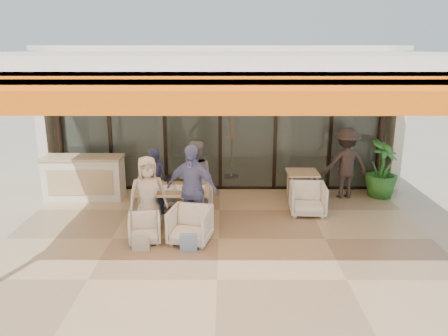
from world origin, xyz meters
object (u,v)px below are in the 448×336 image
(host_counter, at_px, (84,177))
(side_chair, at_px, (308,198))
(diner_navy, at_px, (155,181))
(side_table, at_px, (302,176))
(standing_woman, at_px, (345,163))
(chair_far_right, at_px, (197,194))
(diner_cream, at_px, (148,195))
(chair_far_left, at_px, (159,193))
(dining_table, at_px, (172,191))
(potted_palm, at_px, (382,170))
(chair_near_right, at_px, (190,224))
(diner_grey, at_px, (195,178))
(chair_near_left, at_px, (144,227))
(diner_periwinkle, at_px, (192,189))

(host_counter, bearing_deg, side_chair, -10.99)
(diner_navy, bearing_deg, host_counter, -20.72)
(side_table, relative_size, standing_woman, 0.44)
(host_counter, distance_m, chair_far_right, 2.73)
(diner_cream, xyz_separation_m, side_table, (3.25, 1.65, -0.12))
(chair_far_left, xyz_separation_m, chair_far_right, (0.84, 0.00, -0.02))
(dining_table, distance_m, standing_woman, 4.19)
(potted_palm, bearing_deg, host_counter, -178.89)
(chair_far_right, bearing_deg, chair_far_left, -21.22)
(chair_near_right, relative_size, diner_grey, 0.45)
(chair_near_right, height_order, standing_woman, standing_woman)
(standing_woman, bearing_deg, side_table, 9.37)
(diner_cream, relative_size, side_chair, 1.99)
(potted_palm, bearing_deg, dining_table, -161.80)
(standing_woman, height_order, potted_palm, standing_woman)
(standing_woman, bearing_deg, chair_near_left, 22.08)
(chair_near_left, bearing_deg, diner_navy, 79.94)
(side_chair, bearing_deg, dining_table, -167.62)
(chair_near_left, xyz_separation_m, side_table, (3.25, 2.15, 0.34))
(potted_palm, bearing_deg, diner_navy, -167.75)
(chair_far_right, xyz_separation_m, chair_near_left, (-0.84, -1.90, -0.00))
(chair_near_left, bearing_deg, diner_cream, 79.94)
(diner_grey, relative_size, potted_palm, 1.18)
(host_counter, height_order, side_chair, host_counter)
(dining_table, height_order, diner_navy, diner_navy)
(diner_periwinkle, relative_size, standing_woman, 1.02)
(dining_table, bearing_deg, diner_grey, 46.21)
(host_counter, height_order, side_table, host_counter)
(chair_far_right, xyz_separation_m, diner_cream, (-0.84, -1.40, 0.46))
(host_counter, xyz_separation_m, dining_table, (2.25, -1.44, 0.16))
(diner_cream, height_order, side_table, diner_cream)
(diner_navy, bearing_deg, diner_periwinkle, 140.67)
(diner_navy, xyz_separation_m, diner_grey, (0.84, 0.00, 0.07))
(standing_woman, bearing_deg, side_chair, 37.68)
(chair_near_right, distance_m, side_table, 3.24)
(chair_near_right, distance_m, diner_cream, 1.05)
(diner_periwinkle, relative_size, side_table, 2.33)
(diner_cream, xyz_separation_m, potted_palm, (5.20, 2.03, -0.07))
(chair_far_left, relative_size, diner_periwinkle, 0.37)
(chair_near_right, bearing_deg, diner_periwinkle, 102.38)
(chair_near_right, bearing_deg, chair_far_right, 102.38)
(dining_table, xyz_separation_m, side_chair, (2.84, 0.45, -0.31))
(chair_near_left, relative_size, side_chair, 0.77)
(dining_table, bearing_deg, potted_palm, 18.20)
(diner_grey, distance_m, potted_palm, 4.50)
(diner_periwinkle, bearing_deg, side_chair, 38.70)
(chair_near_left, bearing_deg, chair_near_right, -10.06)
(diner_grey, xyz_separation_m, standing_woman, (3.47, 1.08, 0.04))
(chair_far_left, distance_m, diner_grey, 1.10)
(chair_far_left, xyz_separation_m, potted_palm, (5.20, 0.63, 0.37))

